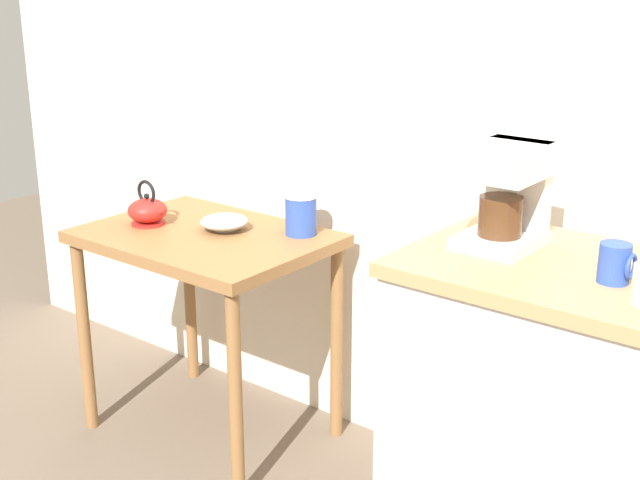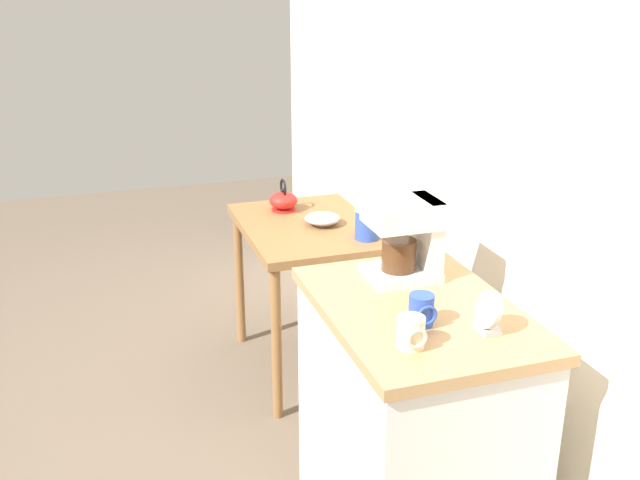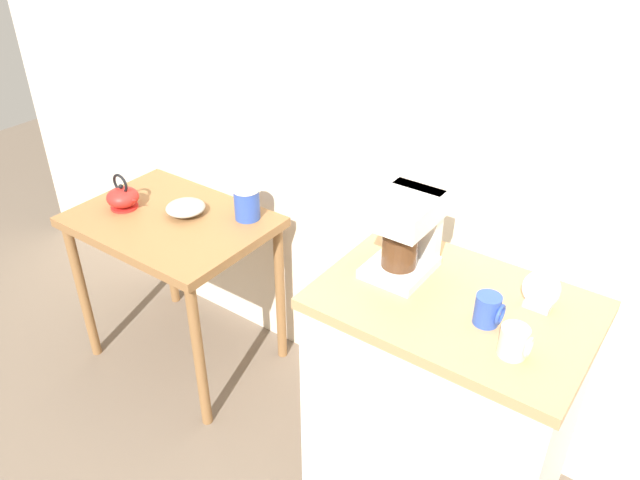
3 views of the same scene
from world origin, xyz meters
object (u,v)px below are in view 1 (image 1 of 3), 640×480
(coffee_maker, at_px, (508,190))
(mug_blue, at_px, (616,263))
(teakettle, at_px, (148,210))
(bowl_stoneware, at_px, (224,222))
(canister_enamel, at_px, (301,214))

(coffee_maker, xyz_separation_m, mug_blue, (0.32, -0.10, -0.10))
(teakettle, height_order, coffee_maker, coffee_maker)
(coffee_maker, bearing_deg, bowl_stoneware, 176.43)
(bowl_stoneware, xyz_separation_m, mug_blue, (1.39, -0.17, 0.20))
(teakettle, height_order, canister_enamel, teakettle)
(bowl_stoneware, distance_m, mug_blue, 1.41)
(canister_enamel, bearing_deg, teakettle, -153.61)
(coffee_maker, relative_size, mug_blue, 2.86)
(canister_enamel, bearing_deg, coffee_maker, -13.09)
(mug_blue, bearing_deg, bowl_stoneware, 173.04)
(canister_enamel, xyz_separation_m, mug_blue, (1.15, -0.30, 0.16))
(bowl_stoneware, xyz_separation_m, canister_enamel, (0.23, 0.13, 0.04))
(bowl_stoneware, height_order, mug_blue, mug_blue)
(teakettle, xyz_separation_m, coffee_maker, (1.32, 0.05, 0.28))
(canister_enamel, relative_size, mug_blue, 1.58)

